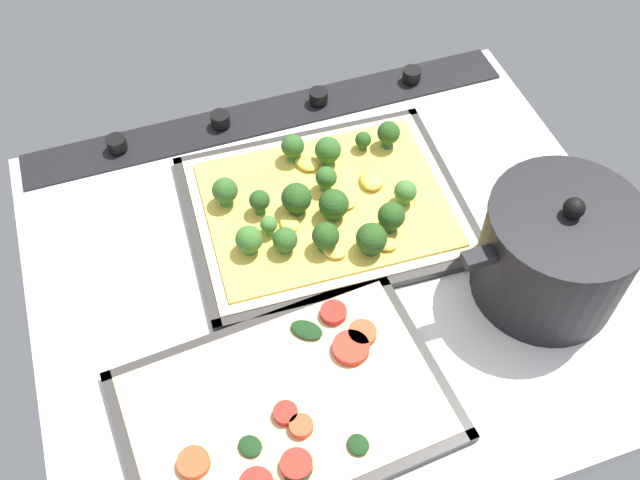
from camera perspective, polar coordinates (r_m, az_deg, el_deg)
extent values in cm
cube|color=white|center=(94.95, 1.31, -2.67)|extent=(75.80, 65.71, 3.00)
cube|color=black|center=(111.92, -3.84, 9.69)|extent=(72.77, 7.00, 0.80)
cylinder|color=black|center=(117.20, 7.09, 12.57)|extent=(2.80, 2.80, 1.80)
cylinder|color=black|center=(112.62, -0.11, 11.05)|extent=(2.80, 2.80, 1.80)
cylinder|color=black|center=(109.96, -7.70, 9.24)|extent=(2.80, 2.80, 1.80)
cylinder|color=black|center=(109.36, -15.44, 7.21)|extent=(2.80, 2.80, 1.80)
cube|color=#33302D|center=(99.07, 0.44, 2.29)|extent=(37.59, 30.22, 0.50)
cube|color=#33302D|center=(107.67, -1.67, 7.84)|extent=(36.36, 2.84, 1.30)
cube|color=#33302D|center=(91.06, 2.92, -3.95)|extent=(36.36, 2.84, 1.30)
cube|color=#33302D|center=(103.50, 9.83, 4.52)|extent=(2.49, 28.64, 1.30)
cube|color=#33302D|center=(97.02, -9.55, 0.15)|extent=(2.49, 28.64, 1.30)
cube|color=beige|center=(98.49, 0.44, 2.57)|extent=(35.09, 27.72, 1.00)
cube|color=#EDC64C|center=(97.96, 0.44, 2.83)|extent=(32.26, 24.98, 0.40)
cone|color=#4D8B3F|center=(102.72, -1.97, 6.58)|extent=(1.76, 1.76, 1.36)
sphere|color=#2D5B23|center=(101.37, -2.00, 7.31)|extent=(3.19, 3.19, 3.19)
cone|color=#427635|center=(92.68, 0.43, -0.39)|extent=(1.90, 1.90, 1.20)
sphere|color=#264C1C|center=(91.17, 0.43, 0.32)|extent=(3.46, 3.46, 3.46)
cone|color=#4D8B3F|center=(92.75, -2.68, -0.57)|extent=(1.74, 1.74, 0.90)
sphere|color=#2D5B23|center=(91.44, -2.72, 0.04)|extent=(3.16, 3.16, 3.16)
cone|color=#427635|center=(95.02, 5.45, 1.14)|extent=(1.95, 1.95, 1.23)
sphere|color=#264C1C|center=(93.51, 5.54, 1.88)|extent=(3.54, 3.54, 3.54)
cone|color=#4D8B3F|center=(102.32, 0.60, 6.24)|extent=(1.99, 1.99, 1.02)
sphere|color=#2D5B23|center=(100.97, 0.61, 6.97)|extent=(3.62, 3.62, 3.62)
cone|color=#427635|center=(96.02, 1.05, 2.05)|extent=(2.17, 2.17, 0.91)
sphere|color=#264C1C|center=(94.53, 1.07, 2.79)|extent=(3.94, 3.94, 3.94)
cone|color=#427635|center=(104.87, 5.25, 7.54)|extent=(1.76, 1.76, 1.30)
sphere|color=#264C1C|center=(103.57, 5.33, 8.26)|extent=(3.20, 3.20, 3.20)
cone|color=#427635|center=(96.61, -1.81, 2.50)|extent=(2.19, 2.19, 1.01)
sphere|color=#264C1C|center=(95.08, -1.84, 3.27)|extent=(3.98, 3.98, 3.98)
cone|color=#4D8B3F|center=(98.13, -7.24, 3.11)|extent=(1.87, 1.87, 1.19)
sphere|color=#2D5B23|center=(96.72, -7.35, 3.83)|extent=(3.40, 3.40, 3.40)
cone|color=#427635|center=(96.63, -4.63, 2.44)|extent=(1.50, 1.50, 1.29)
sphere|color=#264C1C|center=(95.36, -4.70, 3.08)|extent=(2.73, 2.73, 2.73)
cone|color=#4D8B3F|center=(98.87, 0.48, 4.20)|extent=(1.59, 1.59, 1.28)
sphere|color=#2D5B23|center=(97.58, 0.49, 4.87)|extent=(2.89, 2.89, 2.89)
cone|color=#68AD54|center=(94.45, -3.93, 0.73)|extent=(1.23, 1.23, 0.96)
sphere|color=#427533|center=(93.42, -3.97, 1.23)|extent=(2.24, 2.24, 2.24)
cone|color=#5B9F46|center=(92.99, -5.42, -0.59)|extent=(1.89, 1.89, 0.97)
sphere|color=#386B28|center=(91.58, -5.50, 0.07)|extent=(3.44, 3.44, 3.44)
cone|color=#68AD54|center=(98.09, 6.53, 3.13)|extent=(1.65, 1.65, 1.05)
sphere|color=#427533|center=(96.85, 6.62, 3.76)|extent=(3.01, 3.01, 3.01)
cone|color=#427635|center=(104.38, 3.32, 7.25)|extent=(1.25, 1.25, 0.84)
sphere|color=#264C1C|center=(103.48, 3.36, 7.74)|extent=(2.28, 2.28, 2.28)
cone|color=#427635|center=(92.64, 4.01, -0.76)|extent=(2.17, 2.17, 0.90)
sphere|color=#264C1C|center=(91.10, 4.08, -0.04)|extent=(3.94, 3.94, 3.94)
ellipsoid|color=#EDC64C|center=(97.42, 2.02, 2.97)|extent=(3.18, 3.08, 0.96)
ellipsoid|color=#EDC64C|center=(92.33, 0.99, -0.84)|extent=(3.96, 3.98, 1.08)
ellipsoid|color=#EDC64C|center=(101.88, -1.03, 6.00)|extent=(4.03, 4.41, 1.25)
ellipsoid|color=#EDC64C|center=(100.02, 4.07, 4.79)|extent=(4.87, 5.39, 1.54)
ellipsoid|color=#EDC64C|center=(93.13, 5.18, -0.47)|extent=(3.80, 3.63, 1.08)
ellipsoid|color=#EDC64C|center=(95.11, -2.38, 1.32)|extent=(2.43, 3.04, 1.05)
cube|color=#33302D|center=(84.02, -2.73, -12.84)|extent=(37.35, 26.01, 0.50)
cube|color=#33302D|center=(88.67, -5.40, -6.66)|extent=(35.71, 3.83, 1.30)
cube|color=#33302D|center=(87.42, 7.95, -8.56)|extent=(2.93, 23.46, 1.30)
cube|color=#33302D|center=(83.36, -14.33, -16.62)|extent=(2.93, 23.46, 1.30)
cube|color=#E2BB86|center=(83.38, -2.75, -12.64)|extent=(34.78, 23.44, 0.90)
cylinder|color=#D14723|center=(81.31, -1.47, -14.17)|extent=(2.62, 2.62, 1.00)
cylinder|color=#B22319|center=(87.81, 1.04, -5.64)|extent=(3.16, 3.16, 1.00)
cylinder|color=#B22319|center=(81.95, -2.68, -13.22)|extent=(2.69, 2.69, 1.00)
cylinder|color=#B22319|center=(79.78, -1.84, -16.95)|extent=(3.41, 3.41, 1.00)
cylinder|color=#D14723|center=(80.88, -9.74, -16.58)|extent=(3.44, 3.44, 1.00)
cylinder|color=#D14723|center=(86.50, 3.28, -7.21)|extent=(3.34, 3.34, 1.00)
cylinder|color=red|center=(85.50, 2.40, -8.32)|extent=(4.32, 4.32, 1.00)
ellipsoid|color=#193819|center=(80.89, -5.42, -15.56)|extent=(3.41, 3.50, 0.60)
ellipsoid|color=#193819|center=(79.56, -1.65, -17.58)|extent=(3.85, 3.20, 0.60)
ellipsoid|color=#193819|center=(86.73, -1.05, -6.95)|extent=(4.50, 4.36, 0.60)
ellipsoid|color=#193819|center=(80.72, 2.97, -15.50)|extent=(2.85, 3.01, 0.60)
cylinder|color=black|center=(91.04, 17.63, -1.08)|extent=(17.74, 17.74, 13.15)
cylinder|color=black|center=(85.78, 18.76, 1.67)|extent=(18.10, 18.10, 0.80)
sphere|color=black|center=(84.61, 19.04, 2.35)|extent=(2.40, 2.40, 2.40)
cube|color=black|center=(83.18, 12.14, -1.33)|extent=(3.60, 2.00, 1.20)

